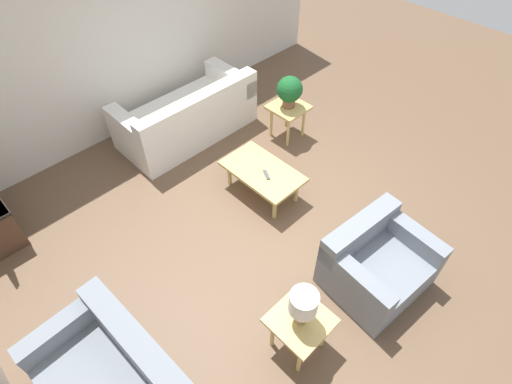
{
  "coord_description": "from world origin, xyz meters",
  "views": [
    {
      "loc": [
        -1.81,
        2.27,
        3.73
      ],
      "look_at": [
        0.32,
        0.18,
        0.55
      ],
      "focal_mm": 28.0,
      "sensor_mm": 36.0,
      "label": 1
    }
  ],
  "objects_px": {
    "side_table_plant": "(288,111)",
    "potted_plant": "(290,90)",
    "coffee_table": "(262,173)",
    "sofa": "(188,117)",
    "side_table_lamp": "(300,324)",
    "loveseat": "(117,382)",
    "armchair": "(376,264)",
    "table_lamp": "(303,305)"
  },
  "relations": [
    {
      "from": "coffee_table",
      "to": "table_lamp",
      "type": "bearing_deg",
      "value": 144.16
    },
    {
      "from": "loveseat",
      "to": "coffee_table",
      "type": "relative_size",
      "value": 1.4
    },
    {
      "from": "table_lamp",
      "to": "side_table_plant",
      "type": "bearing_deg",
      "value": -45.83
    },
    {
      "from": "side_table_plant",
      "to": "potted_plant",
      "type": "relative_size",
      "value": 1.14
    },
    {
      "from": "loveseat",
      "to": "side_table_plant",
      "type": "height_order",
      "value": "loveseat"
    },
    {
      "from": "side_table_plant",
      "to": "potted_plant",
      "type": "bearing_deg",
      "value": -45.0
    },
    {
      "from": "sofa",
      "to": "potted_plant",
      "type": "distance_m",
      "value": 1.5
    },
    {
      "from": "loveseat",
      "to": "potted_plant",
      "type": "height_order",
      "value": "potted_plant"
    },
    {
      "from": "sofa",
      "to": "side_table_lamp",
      "type": "distance_m",
      "value": 3.44
    },
    {
      "from": "loveseat",
      "to": "side_table_lamp",
      "type": "xyz_separation_m",
      "value": [
        -0.76,
        -1.39,
        0.14
      ]
    },
    {
      "from": "coffee_table",
      "to": "potted_plant",
      "type": "distance_m",
      "value": 1.29
    },
    {
      "from": "side_table_plant",
      "to": "coffee_table",
      "type": "bearing_deg",
      "value": 117.59
    },
    {
      "from": "side_table_lamp",
      "to": "sofa",
      "type": "bearing_deg",
      "value": -21.33
    },
    {
      "from": "coffee_table",
      "to": "side_table_plant",
      "type": "bearing_deg",
      "value": -62.41
    },
    {
      "from": "sofa",
      "to": "potted_plant",
      "type": "bearing_deg",
      "value": 134.8
    },
    {
      "from": "armchair",
      "to": "side_table_plant",
      "type": "relative_size",
      "value": 2.07
    },
    {
      "from": "side_table_lamp",
      "to": "side_table_plant",
      "type": "bearing_deg",
      "value": -45.83
    },
    {
      "from": "armchair",
      "to": "table_lamp",
      "type": "height_order",
      "value": "table_lamp"
    },
    {
      "from": "armchair",
      "to": "sofa",
      "type": "bearing_deg",
      "value": 92.67
    },
    {
      "from": "sofa",
      "to": "side_table_plant",
      "type": "relative_size",
      "value": 3.83
    },
    {
      "from": "sofa",
      "to": "side_table_lamp",
      "type": "height_order",
      "value": "sofa"
    },
    {
      "from": "side_table_lamp",
      "to": "table_lamp",
      "type": "bearing_deg",
      "value": 90.0
    },
    {
      "from": "sofa",
      "to": "side_table_lamp",
      "type": "bearing_deg",
      "value": 68.81
    },
    {
      "from": "sofa",
      "to": "armchair",
      "type": "height_order",
      "value": "sofa"
    },
    {
      "from": "sofa",
      "to": "side_table_lamp",
      "type": "relative_size",
      "value": 3.83
    },
    {
      "from": "coffee_table",
      "to": "potted_plant",
      "type": "xyz_separation_m",
      "value": [
        0.56,
        -1.08,
        0.42
      ]
    },
    {
      "from": "potted_plant",
      "to": "armchair",
      "type": "bearing_deg",
      "value": 152.87
    },
    {
      "from": "side_table_lamp",
      "to": "table_lamp",
      "type": "relative_size",
      "value": 1.26
    },
    {
      "from": "sofa",
      "to": "loveseat",
      "type": "distance_m",
      "value": 3.6
    },
    {
      "from": "armchair",
      "to": "side_table_plant",
      "type": "distance_m",
      "value": 2.55
    },
    {
      "from": "coffee_table",
      "to": "table_lamp",
      "type": "distance_m",
      "value": 2.05
    },
    {
      "from": "potted_plant",
      "to": "loveseat",
      "type": "bearing_deg",
      "value": 111.44
    },
    {
      "from": "table_lamp",
      "to": "side_table_lamp",
      "type": "bearing_deg",
      "value": -90.0
    },
    {
      "from": "loveseat",
      "to": "side_table_lamp",
      "type": "distance_m",
      "value": 1.59
    },
    {
      "from": "sofa",
      "to": "armchair",
      "type": "relative_size",
      "value": 1.85
    },
    {
      "from": "armchair",
      "to": "coffee_table",
      "type": "xyz_separation_m",
      "value": [
        1.7,
        -0.08,
        0.05
      ]
    },
    {
      "from": "coffee_table",
      "to": "side_table_plant",
      "type": "xyz_separation_m",
      "value": [
        0.56,
        -1.08,
        0.09
      ]
    },
    {
      "from": "armchair",
      "to": "side_table_plant",
      "type": "height_order",
      "value": "armchair"
    },
    {
      "from": "sofa",
      "to": "side_table_plant",
      "type": "bearing_deg",
      "value": 134.8
    },
    {
      "from": "side_table_lamp",
      "to": "potted_plant",
      "type": "relative_size",
      "value": 1.14
    },
    {
      "from": "loveseat",
      "to": "sofa",
      "type": "bearing_deg",
      "value": 130.54
    },
    {
      "from": "coffee_table",
      "to": "potted_plant",
      "type": "bearing_deg",
      "value": -62.41
    }
  ]
}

